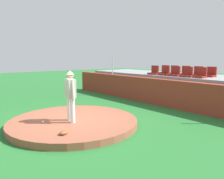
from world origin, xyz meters
TOP-DOWN VIEW (x-y plane):
  - ground_plane at (0.00, 0.00)m, footprint 60.00×60.00m
  - pitchers_mound at (0.00, 0.00)m, footprint 4.50×4.50m
  - pitcher at (0.19, -0.20)m, footprint 0.72×0.34m
  - baseball at (-0.25, -1.03)m, footprint 0.07×0.07m
  - fielding_glove at (1.20, -1.00)m, footprint 0.32×0.36m
  - brick_barrier at (0.00, 5.03)m, footprint 14.54×0.40m
  - fence_post_left at (-3.95, 5.03)m, footprint 0.06×0.06m
  - bleacher_platform at (0.00, 7.07)m, footprint 12.98×3.24m
  - stadium_chair_0 at (-1.41, 5.97)m, footprint 0.48×0.44m
  - stadium_chair_1 at (-0.69, 5.99)m, footprint 0.48×0.44m
  - stadium_chair_2 at (-0.01, 5.96)m, footprint 0.48×0.44m
  - stadium_chair_3 at (0.70, 5.96)m, footprint 0.48×0.44m
  - stadium_chair_4 at (1.39, 6.00)m, footprint 0.48×0.44m
  - stadium_chair_5 at (-1.37, 6.87)m, footprint 0.48×0.44m
  - stadium_chair_6 at (-0.73, 6.89)m, footprint 0.48×0.44m
  - stadium_chair_7 at (-0.01, 6.90)m, footprint 0.48×0.44m
  - stadium_chair_8 at (0.73, 6.87)m, footprint 0.48×0.44m
  - stadium_chair_9 at (1.41, 6.90)m, footprint 0.48×0.44m

SIDE VIEW (x-z plane):
  - ground_plane at x=0.00m, z-range 0.00..0.00m
  - pitchers_mound at x=0.00m, z-range 0.00..0.21m
  - baseball at x=-0.25m, z-range 0.21..0.29m
  - fielding_glove at x=1.20m, z-range 0.21..0.32m
  - brick_barrier at x=0.00m, z-range 0.00..1.32m
  - bleacher_platform at x=0.00m, z-range 0.00..1.43m
  - pitcher at x=0.19m, z-range 0.35..2.09m
  - stadium_chair_0 at x=-1.41m, z-range 1.34..1.84m
  - stadium_chair_1 at x=-0.69m, z-range 1.34..1.84m
  - stadium_chair_2 at x=-0.01m, z-range 1.34..1.84m
  - stadium_chair_3 at x=0.70m, z-range 1.34..1.84m
  - stadium_chair_4 at x=1.39m, z-range 1.34..1.84m
  - stadium_chair_5 at x=-1.37m, z-range 1.34..1.84m
  - stadium_chair_6 at x=-0.73m, z-range 1.34..1.84m
  - stadium_chair_7 at x=-0.01m, z-range 1.34..1.84m
  - stadium_chair_8 at x=0.73m, z-range 1.34..1.84m
  - stadium_chair_9 at x=1.41m, z-range 1.34..1.84m
  - fence_post_left at x=-3.95m, z-range 1.32..2.37m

